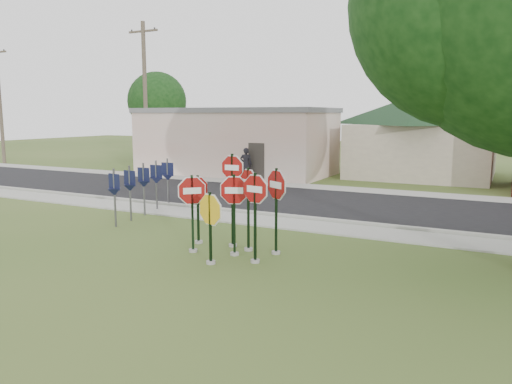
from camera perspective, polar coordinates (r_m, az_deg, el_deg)
The scene contains 20 objects.
ground at distance 12.81m, azimuth -6.70°, elevation -8.45°, with size 120.00×120.00×0.00m, color #3C5821.
sidewalk_near at distance 17.48m, azimuth 3.38°, elevation -3.60°, with size 60.00×1.60×0.06m, color #999A91.
road at distance 21.60m, azimuth 8.20°, elevation -1.30°, with size 60.00×7.00×0.04m, color black.
sidewalk_far at distance 25.65m, azimuth 11.34°, elevation 0.24°, with size 60.00×1.60×0.06m, color #999A91.
curb at distance 18.37m, azimuth 4.64°, elevation -2.88°, with size 60.00×0.20×0.14m, color #999A91.
stop_sign_center at distance 13.39m, azimuth -2.50°, elevation -1.39°, with size 1.00×0.40×2.33m.
stop_sign_yellow at distance 12.70m, azimuth -5.25°, elevation -3.19°, with size 1.09×0.33×1.98m.
stop_sign_left at distance 13.82m, azimuth -7.30°, elevation -1.29°, with size 0.77×0.78×2.27m.
stop_sign_right at distance 12.69m, azimuth -0.10°, elevation -1.57°, with size 1.03×0.24×2.45m.
stop_sign_back_right at distance 13.82m, azimuth -0.88°, elevation -0.66°, with size 0.94×0.49×2.46m.
stop_sign_back_left at distance 14.23m, azimuth -2.71°, elevation 0.47°, with size 0.97×0.24×2.79m.
stop_sign_far_right at distance 13.49m, azimuth 2.33°, elevation -0.76°, with size 0.99×0.58×2.49m.
stop_sign_far_left at distance 14.77m, azimuth -6.66°, elevation -1.04°, with size 0.39×0.95×2.14m.
route_sign_row at distance 19.26m, azimuth -12.70°, elevation 0.96°, with size 1.43×4.63×2.00m.
building_stucco at distance 32.33m, azimuth -2.28°, elevation 5.93°, with size 12.20×6.20×4.20m.
building_house at distance 32.50m, azimuth 18.74°, elevation 8.13°, with size 11.60×11.60×6.20m.
utility_pole_near at distance 32.83m, azimuth -12.55°, elevation 10.69°, with size 2.20×0.26×9.50m.
utility_pole_far at distance 43.09m, azimuth -27.23°, elevation 9.11°, with size 2.20×0.26×9.00m.
bg_tree_left at distance 43.44m, azimuth -11.24°, elevation 10.12°, with size 4.90×4.90×7.35m.
pedestrian at distance 28.21m, azimuth -1.16°, elevation 3.17°, with size 0.69×0.45×1.89m, color black.
Camera 1 is at (6.85, -10.13, 3.80)m, focal length 35.00 mm.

